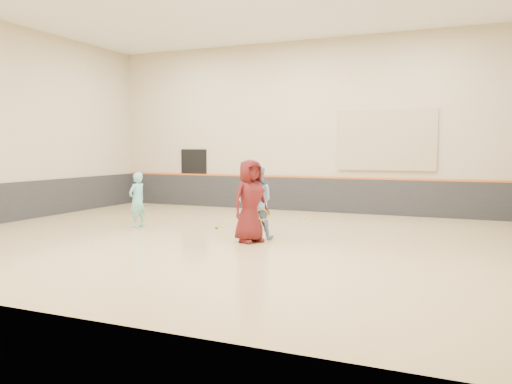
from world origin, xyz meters
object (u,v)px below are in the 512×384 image
at_px(instructor, 256,202).
at_px(girl, 137,200).
at_px(spare_racket, 219,227).
at_px(young_man, 250,201).

bearing_deg(instructor, girl, -27.05).
relative_size(girl, spare_racket, 2.47).
xyz_separation_m(instructor, spare_racket, (-1.65, 1.21, -0.89)).
xyz_separation_m(girl, spare_racket, (2.12, 0.86, -0.76)).
height_order(girl, spare_racket, girl).
bearing_deg(young_man, girl, 107.99).
bearing_deg(spare_racket, girl, -157.86).
height_order(instructor, spare_racket, instructor).
bearing_deg(girl, spare_racket, 120.61).
relative_size(instructor, spare_racket, 2.90).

